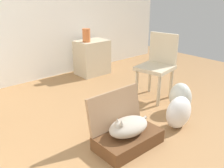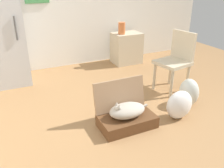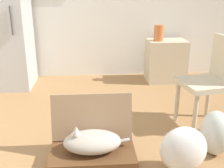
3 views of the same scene
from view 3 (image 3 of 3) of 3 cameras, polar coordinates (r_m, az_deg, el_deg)
The scene contains 10 objects.
ground_plane at distance 2.46m, azimuth -8.13°, elevation -13.72°, with size 7.68×7.68×0.00m, color #9E7247.
suitcase_base at distance 2.24m, azimuth -3.97°, elevation -15.05°, with size 0.65×0.38×0.14m, color brown.
suitcase_lid at distance 2.28m, azimuth -4.17°, elevation -6.74°, with size 0.65×0.38×0.04m, color #9B7756.
cat at distance 2.15m, azimuth -4.23°, elevation -11.73°, with size 0.52×0.28×0.20m.
plastic_bag_white at distance 2.19m, azimuth 14.48°, elevation -12.97°, with size 0.35×0.22×0.37m, color white.
plastic_bag_clear at distance 2.48m, azimuth 20.54°, elevation -9.40°, with size 0.24×0.29×0.38m, color silver.
refrigerator at distance 4.05m, azimuth -21.25°, elevation 11.37°, with size 0.62×0.68×1.73m.
side_table at distance 4.18m, azimuth 11.01°, elevation 4.74°, with size 0.56×0.41×0.61m, color beige.
vase_tall at distance 4.03m, azimuth 9.60°, elevation 10.35°, with size 0.13×0.13×0.23m, color #CC6B38.
chair at distance 2.84m, azimuth 19.80°, elevation 1.01°, with size 0.52×0.51×0.90m.
Camera 3 is at (0.18, -2.06, 1.33)m, focal length 44.39 mm.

